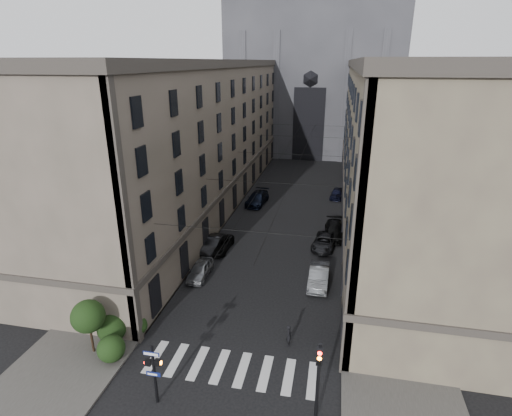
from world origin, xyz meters
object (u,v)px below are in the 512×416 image
Objects in this scene: gothic_tower at (315,65)px; pedestrian at (289,335)px; car_left_near at (200,270)px; car_left_midfar at (219,244)px; car_right_near at (319,276)px; car_right_midnear at (324,242)px; car_left_midnear at (213,244)px; car_right_midfar at (335,231)px; pedestrian_signal_left at (154,370)px; car_right_far at (337,193)px; car_left_far at (257,198)px; traffic_light_right at (318,375)px.

pedestrian is at bearing -87.12° from gothic_tower.
car_left_midfar is at bearing 88.24° from car_left_near.
car_right_near is 7.62m from car_right_midnear.
car_left_near is (-5.77, -59.24, -17.08)m from gothic_tower.
car_right_midfar is at bearing 31.28° from car_left_midnear.
gothic_tower reaches higher than pedestrian_signal_left.
car_right_near is at bearing -83.75° from car_right_midnear.
car_right_far is at bearing 64.30° from car_left_near.
car_left_far reaches higher than pedestrian.
car_left_midnear is 0.92× the size of car_right_midnear.
car_right_midfar is at bearing -34.93° from car_left_far.
gothic_tower is 75.15m from pedestrian_signal_left.
car_left_midnear is 0.95× the size of car_left_midfar.
car_right_midfar is (10.77, -9.11, -0.04)m from car_left_far.
car_right_near is at bearing 92.54° from traffic_light_right.
car_left_far is (-4.59, -38.70, -16.98)m from gothic_tower.
gothic_tower reaches higher than car_left_midnear.
car_right_midfar is (1.23, 10.60, -0.01)m from car_right_near.
pedestrian is (-1.58, -8.56, -0.01)m from car_right_near.
pedestrian reaches higher than car_right_far.
car_left_midnear is at bearing 31.53° from pedestrian.
car_left_far is 1.36× the size of car_right_far.
car_right_midfar is at bearing 43.32° from car_left_near.
car_left_far is at bearing 136.30° from car_right_midfar.
car_right_midfar is (11.95, 11.44, 0.06)m from car_left_near.
car_right_near is (9.54, -19.71, -0.02)m from car_left_far.
pedestrian_signal_left is (-3.51, -73.46, -15.48)m from gothic_tower.
car_left_near is at bearing -107.58° from car_right_far.
car_right_far is at bearing 61.23° from car_left_midfar.
pedestrian_signal_left reaches higher than pedestrian.
car_right_near is at bearing -100.06° from car_right_midfar.
car_right_midfar is at bearing -82.42° from car_right_far.
car_left_far is (1.18, 20.55, 0.10)m from car_left_near.
car_left_near is 0.95× the size of car_left_midnear.
car_left_midnear reaches higher than car_left_near.
car_left_midnear reaches higher than car_left_midfar.
car_left_far reaches higher than car_right_far.
car_right_near reaches higher than car_left_midnear.
car_left_midfar is 16.11m from pedestrian.
traffic_light_right is 1.17× the size of car_left_midnear.
car_left_far is 14.10m from car_right_midfar.
pedestrian is at bearing -68.97° from car_left_far.
car_left_midfar is 0.83× the size of car_left_far.
pedestrian is at bearing -40.58° from car_left_near.
traffic_light_right reaches higher than car_right_near.
pedestrian is (-2.83, -33.10, 0.08)m from car_right_far.
car_left_near is 0.75× the size of car_left_far.
car_right_far is 2.64× the size of pedestrian.
car_right_far is at bearing 63.56° from car_left_midnear.
traffic_light_right is at bearing -86.49° from car_right_near.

